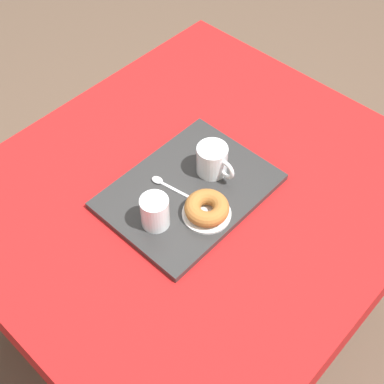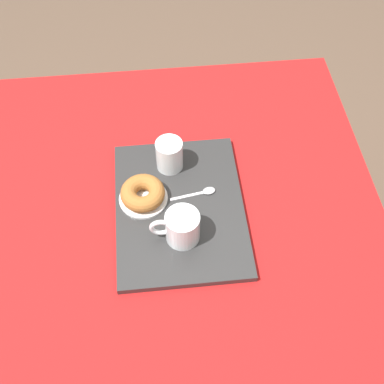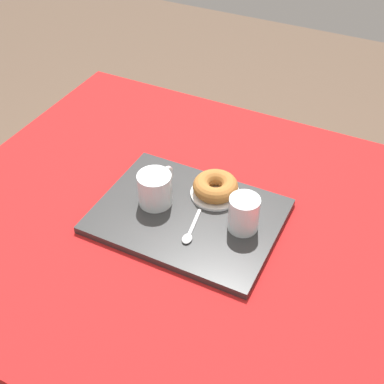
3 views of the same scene
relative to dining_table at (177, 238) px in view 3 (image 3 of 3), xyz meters
The scene contains 8 objects.
ground_plane 0.67m from the dining_table, ahead, with size 6.00×6.00×0.00m, color brown.
dining_table is the anchor object (origin of this frame).
serving_tray 0.10m from the dining_table, behind, with size 0.45×0.34×0.02m, color #2D2D2D.
tea_mug_left 0.16m from the dining_table, ahead, with size 0.09×0.13×0.09m.
water_glass_near 0.23m from the dining_table, behind, with size 0.07×0.07×0.09m.
donut_plate_left 0.16m from the dining_table, 125.38° to the right, with size 0.13×0.13×0.01m, color white.
sugar_donut_left 0.18m from the dining_table, 125.38° to the right, with size 0.12×0.12×0.04m, color #A3662D.
teaspoon_near 0.15m from the dining_table, 136.08° to the left, with size 0.04×0.13×0.01m.
Camera 3 is at (-0.45, 0.81, 1.65)m, focal length 47.12 mm.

